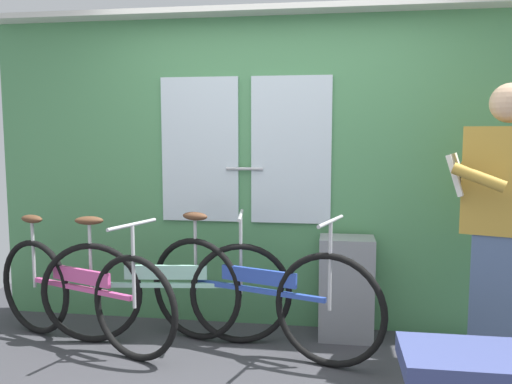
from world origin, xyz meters
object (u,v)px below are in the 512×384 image
object	(u,v)px
bicycle_by_pole	(81,293)
trash_bin_by_wall	(346,288)
passenger_reading_newspaper	(502,222)
bicycle_near_door	(165,290)
bicycle_leaning_behind	(257,296)

from	to	relation	value
bicycle_by_pole	trash_bin_by_wall	size ratio (longest dim) A/B	2.13
passenger_reading_newspaper	bicycle_near_door	bearing A→B (deg)	15.02
bicycle_by_pole	trash_bin_by_wall	bearing A→B (deg)	33.46
bicycle_near_door	passenger_reading_newspaper	distance (m)	2.27
bicycle_leaning_behind	passenger_reading_newspaper	bearing A→B (deg)	15.95
bicycle_near_door	bicycle_leaning_behind	size ratio (longest dim) A/B	1.06
bicycle_by_pole	passenger_reading_newspaper	world-z (taller)	passenger_reading_newspaper
trash_bin_by_wall	passenger_reading_newspaper	bearing A→B (deg)	-23.99
bicycle_near_door	trash_bin_by_wall	distance (m)	1.30
bicycle_near_door	bicycle_leaning_behind	world-z (taller)	bicycle_leaning_behind
bicycle_leaning_behind	bicycle_by_pole	size ratio (longest dim) A/B	1.06
trash_bin_by_wall	bicycle_by_pole	bearing A→B (deg)	-167.07
bicycle_leaning_behind	trash_bin_by_wall	world-z (taller)	bicycle_leaning_behind
bicycle_near_door	passenger_reading_newspaper	size ratio (longest dim) A/B	0.99
bicycle_leaning_behind	bicycle_near_door	bearing A→B (deg)	-166.61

